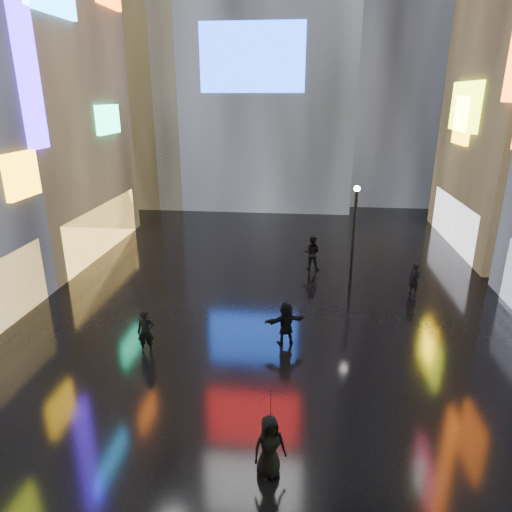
# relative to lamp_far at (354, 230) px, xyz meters

# --- Properties ---
(ground) EXTENTS (140.00, 140.00, 0.00)m
(ground) POSITION_rel_lamp_far_xyz_m (-3.82, -2.15, -2.94)
(ground) COLOR black
(ground) RESTS_ON ground
(building_left_far) EXTENTS (10.28, 12.00, 22.00)m
(building_left_far) POSITION_rel_lamp_far_xyz_m (-19.80, 3.85, 8.04)
(building_left_far) COLOR black
(building_left_far) RESTS_ON ground
(tower_flank_right) EXTENTS (12.00, 12.00, 34.00)m
(tower_flank_right) POSITION_rel_lamp_far_xyz_m (5.18, 23.85, 14.06)
(tower_flank_right) COLOR black
(tower_flank_right) RESTS_ON ground
(tower_flank_left) EXTENTS (10.00, 10.00, 26.00)m
(tower_flank_left) POSITION_rel_lamp_far_xyz_m (-17.82, 19.85, 10.06)
(tower_flank_left) COLOR black
(tower_flank_left) RESTS_ON ground
(lamp_far) EXTENTS (0.30, 0.30, 5.20)m
(lamp_far) POSITION_rel_lamp_far_xyz_m (0.00, 0.00, 0.00)
(lamp_far) COLOR black
(lamp_far) RESTS_ON ground
(pedestrian_4) EXTENTS (1.02, 0.88, 1.77)m
(pedestrian_4) POSITION_rel_lamp_far_xyz_m (-3.17, -12.99, -2.06)
(pedestrian_4) COLOR black
(pedestrian_4) RESTS_ON ground
(pedestrian_5) EXTENTS (1.73, 1.07, 1.78)m
(pedestrian_5) POSITION_rel_lamp_far_xyz_m (-3.06, -6.31, -2.05)
(pedestrian_5) COLOR black
(pedestrian_5) RESTS_ON ground
(pedestrian_6) EXTENTS (0.70, 0.53, 1.74)m
(pedestrian_6) POSITION_rel_lamp_far_xyz_m (-8.30, -7.52, -2.07)
(pedestrian_6) COLOR black
(pedestrian_6) RESTS_ON ground
(pedestrian_7) EXTENTS (1.05, 0.88, 1.93)m
(pedestrian_7) POSITION_rel_lamp_far_xyz_m (-1.99, 2.10, -1.98)
(pedestrian_7) COLOR black
(pedestrian_7) RESTS_ON ground
(umbrella_2) EXTENTS (1.33, 1.33, 0.87)m
(umbrella_2) POSITION_rel_lamp_far_xyz_m (-3.17, -12.99, -0.74)
(umbrella_2) COLOR black
(umbrella_2) RESTS_ON pedestrian_4
(pedestrian_8) EXTENTS (0.65, 0.69, 1.60)m
(pedestrian_8) POSITION_rel_lamp_far_xyz_m (2.98, -0.89, -2.15)
(pedestrian_8) COLOR black
(pedestrian_8) RESTS_ON ground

